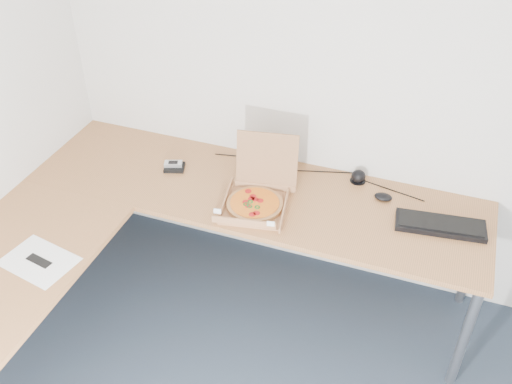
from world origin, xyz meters
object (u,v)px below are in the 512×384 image
at_px(drinking_glass, 291,160).
at_px(desk, 166,230).
at_px(keyboard, 440,225).
at_px(wallet, 174,167).
at_px(pizza_box, 256,200).

bearing_deg(drinking_glass, desk, -122.98).
xyz_separation_m(drinking_glass, keyboard, (0.85, -0.23, -0.05)).
bearing_deg(wallet, keyboard, -18.62).
height_order(desk, keyboard, keyboard).
bearing_deg(drinking_glass, wallet, -160.17).
bearing_deg(pizza_box, drinking_glass, 68.97).
bearing_deg(wallet, pizza_box, -34.18).
bearing_deg(wallet, drinking_glass, 1.40).
xyz_separation_m(desk, drinking_glass, (0.45, 0.69, 0.09)).
bearing_deg(keyboard, pizza_box, -177.71).
height_order(desk, pizza_box, pizza_box).
relative_size(desk, wallet, 22.06).
bearing_deg(pizza_box, desk, -150.90).
height_order(pizza_box, wallet, pizza_box).
distance_m(drinking_glass, wallet, 0.67).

